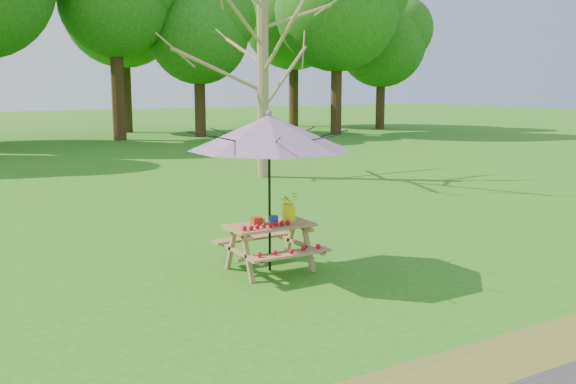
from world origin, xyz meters
TOP-DOWN VIEW (x-y plane):
  - picnic_table at (4.32, 1.13)m, footprint 1.20×1.32m
  - patio_umbrella at (4.32, 1.13)m, footprint 2.92×2.92m
  - produce_bins at (4.25, 1.16)m, footprint 0.31×0.36m
  - tomatoes_row at (4.17, 0.95)m, footprint 0.77×0.13m
  - flower_bucket at (4.66, 1.18)m, footprint 0.30×0.28m

SIDE VIEW (x-z plane):
  - picnic_table at x=4.32m, z-range -0.01..0.66m
  - tomatoes_row at x=4.17m, z-range 0.67..0.74m
  - produce_bins at x=4.25m, z-range 0.66..0.79m
  - flower_bucket at x=4.66m, z-range 0.68..1.10m
  - patio_umbrella at x=4.32m, z-range 0.82..3.08m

